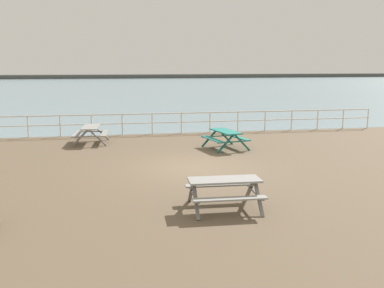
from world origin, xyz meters
name	(u,v)px	position (x,y,z in m)	size (l,w,h in m)	color
ground_plane	(195,170)	(0.00, 0.00, -0.10)	(30.00, 24.00, 0.20)	brown
sea_band	(129,87)	(0.00, 52.75, 0.00)	(142.00, 90.00, 0.01)	gray
distant_shoreline	(121,78)	(0.00, 95.75, 0.00)	(142.00, 6.00, 1.80)	#4C4C47
seaward_railing	(167,120)	(0.00, 7.75, 0.73)	(23.07, 0.07, 1.08)	white
picnic_table_near_left	(224,186)	(-0.12, -4.53, 0.58)	(1.85, 1.60, 0.80)	gray
picnic_table_near_right	(225,135)	(1.95, 3.19, 0.58)	(1.85, 2.07, 0.80)	#1E7A70
picnic_table_far_left	(91,131)	(-3.79, 5.57, 0.58)	(1.65, 1.90, 0.80)	gray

